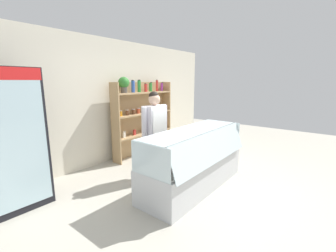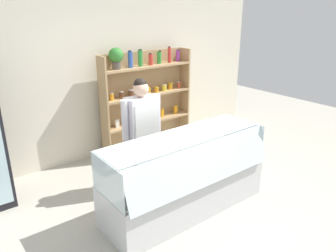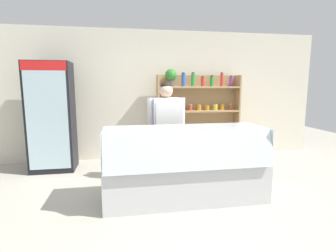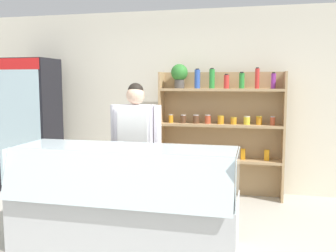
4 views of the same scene
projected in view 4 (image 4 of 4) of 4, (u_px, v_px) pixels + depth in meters
The scene contains 6 objects.
ground_plane at pixel (136, 248), 3.69m from camera, with size 12.00×12.00×0.00m, color #B7B2A3.
back_wall at pixel (181, 101), 5.72m from camera, with size 6.80×0.10×2.70m, color silver.
drinks_fridge at pixel (31, 125), 5.69m from camera, with size 0.77×0.59×1.98m.
shelving_unit at pixel (217, 123), 5.33m from camera, with size 1.75×0.29×1.89m.
deli_display_case at pixel (124, 217), 3.67m from camera, with size 2.19×0.79×1.01m.
shop_clerk at pixel (136, 140), 4.37m from camera, with size 0.62×0.25×1.62m.
Camera 4 is at (1.10, -3.37, 1.62)m, focal length 40.00 mm.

